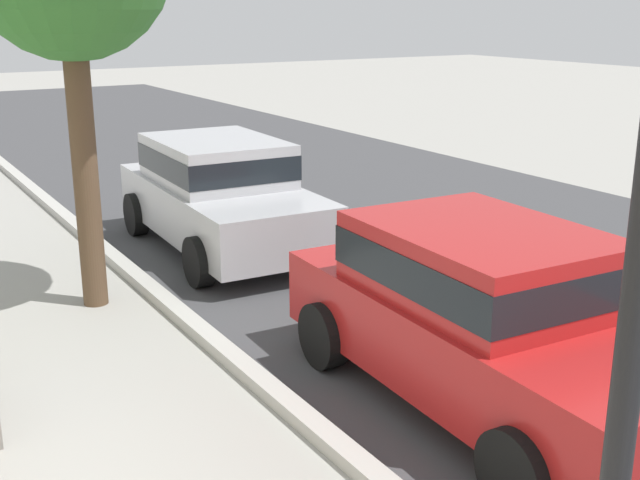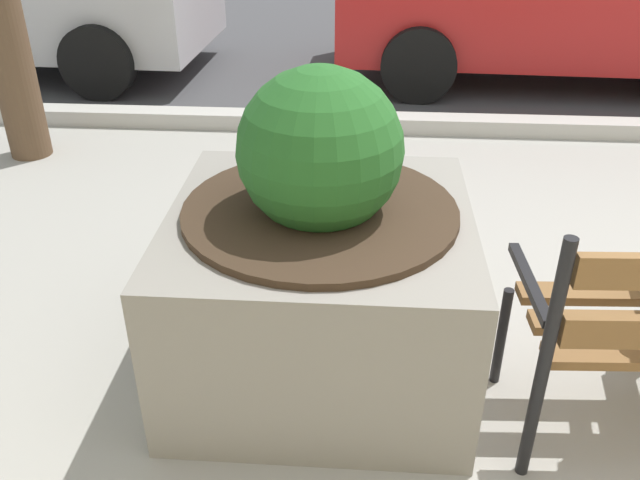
# 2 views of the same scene
# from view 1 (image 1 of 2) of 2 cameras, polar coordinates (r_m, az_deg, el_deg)

# --- Properties ---
(curb_stone) EXTENTS (60.00, 0.20, 0.12)m
(curb_stone) POSITION_cam_1_polar(r_m,az_deg,el_deg) (6.68, -0.79, -12.87)
(curb_stone) COLOR #B2AFA8
(curb_stone) RESTS_ON ground
(parked_car_silver) EXTENTS (4.17, 2.06, 1.56)m
(parked_car_silver) POSITION_cam_1_polar(r_m,az_deg,el_deg) (11.31, -7.17, 3.50)
(parked_car_silver) COLOR #B7B7BC
(parked_car_silver) RESTS_ON ground
(parked_car_red) EXTENTS (4.17, 2.06, 1.56)m
(parked_car_red) POSITION_cam_1_polar(r_m,az_deg,el_deg) (6.93, 11.66, -5.01)
(parked_car_red) COLOR #B21E1E
(parked_car_red) RESTS_ON ground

